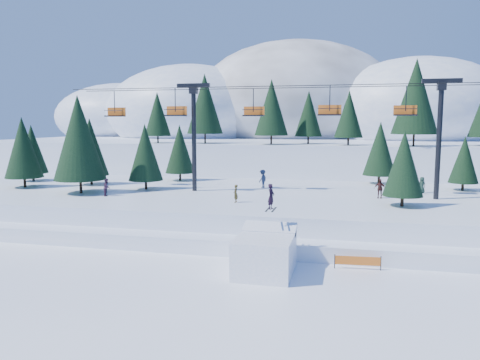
% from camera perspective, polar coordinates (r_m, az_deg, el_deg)
% --- Properties ---
extents(ground, '(160.00, 160.00, 0.00)m').
position_cam_1_polar(ground, '(27.02, 0.64, -12.67)').
color(ground, white).
rests_on(ground, ground).
extents(mid_shelf, '(70.00, 22.00, 2.50)m').
position_cam_1_polar(mid_shelf, '(43.90, 5.69, -3.31)').
color(mid_shelf, white).
rests_on(mid_shelf, ground).
extents(berm, '(70.00, 6.00, 1.10)m').
position_cam_1_polar(berm, '(34.38, 3.52, -7.39)').
color(berm, white).
rests_on(berm, ground).
extents(mountain_ridge, '(119.00, 60.71, 26.46)m').
position_cam_1_polar(mountain_ridge, '(98.72, 6.96, 7.31)').
color(mountain_ridge, white).
rests_on(mountain_ridge, ground).
extents(jump_kicker, '(3.38, 4.60, 5.29)m').
position_cam_1_polar(jump_kicker, '(28.66, 3.08, -8.89)').
color(jump_kicker, white).
rests_on(jump_kicker, ground).
extents(chairlift, '(46.00, 3.21, 10.28)m').
position_cam_1_polar(chairlift, '(43.08, 7.75, 7.26)').
color(chairlift, black).
rests_on(chairlift, mid_shelf).
extents(conifer_stand, '(61.94, 17.44, 9.20)m').
position_cam_1_polar(conifer_stand, '(43.49, 9.01, 3.96)').
color(conifer_stand, black).
rests_on(conifer_stand, mid_shelf).
extents(distant_skiers, '(34.14, 10.11, 1.85)m').
position_cam_1_polar(distant_skiers, '(44.31, 8.59, -0.51)').
color(distant_skiers, '#1E342A').
rests_on(distant_skiers, mid_shelf).
extents(banner_near, '(2.85, 0.27, 0.90)m').
position_cam_1_polar(banner_near, '(30.41, 14.14, -9.54)').
color(banner_near, black).
rests_on(banner_near, ground).
extents(banner_far, '(2.85, 0.29, 0.90)m').
position_cam_1_polar(banner_far, '(31.40, 18.14, -9.16)').
color(banner_far, black).
rests_on(banner_far, ground).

